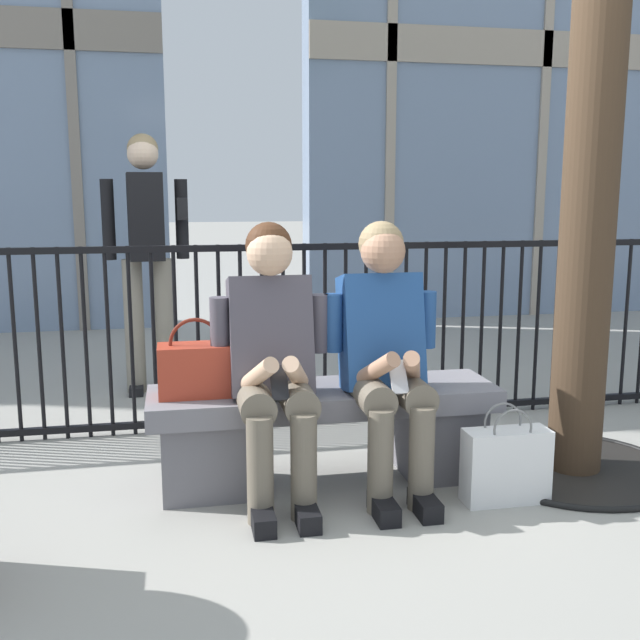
# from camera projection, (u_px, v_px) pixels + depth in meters

# --- Properties ---
(ground_plane) EXTENTS (60.00, 60.00, 0.00)m
(ground_plane) POSITION_uv_depth(u_px,v_px,m) (324.00, 480.00, 3.45)
(ground_plane) COLOR #9E9B93
(stone_bench) EXTENTS (1.60, 0.44, 0.45)m
(stone_bench) POSITION_uv_depth(u_px,v_px,m) (324.00, 425.00, 3.40)
(stone_bench) COLOR slate
(stone_bench) RESTS_ON ground
(seated_person_with_phone) EXTENTS (0.52, 0.66, 1.21)m
(seated_person_with_phone) POSITION_uv_depth(u_px,v_px,m) (273.00, 354.00, 3.17)
(seated_person_with_phone) COLOR #6B6051
(seated_person_with_phone) RESTS_ON ground
(seated_person_companion) EXTENTS (0.52, 0.66, 1.21)m
(seated_person_companion) POSITION_uv_depth(u_px,v_px,m) (386.00, 349.00, 3.26)
(seated_person_companion) COLOR #6B6051
(seated_person_companion) RESTS_ON ground
(handbag_on_bench) EXTENTS (0.33, 0.18, 0.35)m
(handbag_on_bench) POSITION_uv_depth(u_px,v_px,m) (196.00, 368.00, 3.23)
(handbag_on_bench) COLOR #B23823
(handbag_on_bench) RESTS_ON stone_bench
(shopping_bag) EXTENTS (0.37, 0.14, 0.43)m
(shopping_bag) POSITION_uv_depth(u_px,v_px,m) (506.00, 464.00, 3.19)
(shopping_bag) COLOR white
(shopping_bag) RESTS_ON ground
(bystander_at_railing) EXTENTS (0.55, 0.40, 1.71)m
(bystander_at_railing) POSITION_uv_depth(u_px,v_px,m) (146.00, 244.00, 4.83)
(bystander_at_railing) COLOR gray
(bystander_at_railing) RESTS_ON ground
(plaza_railing) EXTENTS (8.82, 0.04, 1.05)m
(plaza_railing) POSITION_uv_depth(u_px,v_px,m) (294.00, 335.00, 4.19)
(plaza_railing) COLOR black
(plaza_railing) RESTS_ON ground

